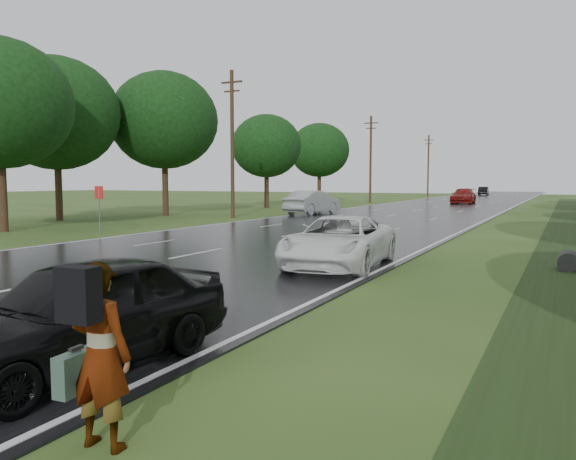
# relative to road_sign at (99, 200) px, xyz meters

# --- Properties ---
(road) EXTENTS (14.00, 180.00, 0.04)m
(road) POSITION_rel_road_sign_xyz_m (8.50, 33.00, -1.62)
(road) COLOR black
(road) RESTS_ON ground
(edge_stripe_east) EXTENTS (0.12, 180.00, 0.01)m
(edge_stripe_east) POSITION_rel_road_sign_xyz_m (15.25, 33.00, -1.60)
(edge_stripe_east) COLOR silver
(edge_stripe_east) RESTS_ON road
(edge_stripe_west) EXTENTS (0.12, 180.00, 0.01)m
(edge_stripe_west) POSITION_rel_road_sign_xyz_m (1.75, 33.00, -1.60)
(edge_stripe_west) COLOR silver
(edge_stripe_west) RESTS_ON road
(center_line) EXTENTS (0.12, 180.00, 0.01)m
(center_line) POSITION_rel_road_sign_xyz_m (8.50, 33.00, -1.60)
(center_line) COLOR silver
(center_line) RESTS_ON road
(drainage_ditch) EXTENTS (2.20, 120.00, 0.56)m
(drainage_ditch) POSITION_rel_road_sign_xyz_m (20.00, 6.71, -1.61)
(drainage_ditch) COLOR black
(drainage_ditch) RESTS_ON ground
(road_sign) EXTENTS (0.50, 0.06, 2.30)m
(road_sign) POSITION_rel_road_sign_xyz_m (0.00, 0.00, 0.00)
(road_sign) COLOR slate
(road_sign) RESTS_ON ground
(utility_pole_mid) EXTENTS (1.60, 0.26, 10.00)m
(utility_pole_mid) POSITION_rel_road_sign_xyz_m (-0.70, 13.00, 3.55)
(utility_pole_mid) COLOR #362216
(utility_pole_mid) RESTS_ON ground
(utility_pole_far) EXTENTS (1.60, 0.26, 10.00)m
(utility_pole_far) POSITION_rel_road_sign_xyz_m (-0.70, 43.00, 3.55)
(utility_pole_far) COLOR #362216
(utility_pole_far) RESTS_ON ground
(utility_pole_distant) EXTENTS (1.60, 0.26, 10.00)m
(utility_pole_distant) POSITION_rel_road_sign_xyz_m (-0.70, 73.00, 3.55)
(utility_pole_distant) COLOR #362216
(utility_pole_distant) RESTS_ON ground
(tree_west_c) EXTENTS (7.80, 7.80, 10.43)m
(tree_west_c) POSITION_rel_road_sign_xyz_m (-6.50, 13.00, 5.27)
(tree_west_c) COLOR #362216
(tree_west_c) RESTS_ON ground
(tree_west_d) EXTENTS (6.60, 6.60, 8.80)m
(tree_west_d) POSITION_rel_road_sign_xyz_m (-5.70, 27.00, 4.18)
(tree_west_d) COLOR #362216
(tree_west_d) RESTS_ON ground
(tree_west_e) EXTENTS (8.00, 8.00, 10.44)m
(tree_west_e) POSITION_rel_road_sign_xyz_m (-9.50, 6.00, 5.19)
(tree_west_e) COLOR #362216
(tree_west_e) RESTS_ON ground
(tree_west_f) EXTENTS (7.00, 7.00, 9.29)m
(tree_west_f) POSITION_rel_road_sign_xyz_m (-6.30, 41.00, 4.49)
(tree_west_f) COLOR #362216
(tree_west_f) RESTS_ON ground
(pedestrian) EXTENTS (0.84, 0.71, 1.80)m
(pedestrian) POSITION_rel_road_sign_xyz_m (16.01, -16.01, -0.72)
(pedestrian) COLOR #A5998C
(pedestrian) RESTS_ON ground
(white_pickup) EXTENTS (2.87, 5.48, 1.47)m
(white_pickup) POSITION_rel_road_sign_xyz_m (14.00, -4.58, -0.87)
(white_pickup) COLOR white
(white_pickup) RESTS_ON road
(dark_sedan) EXTENTS (2.31, 4.59, 1.50)m
(dark_sedan) POSITION_rel_road_sign_xyz_m (14.17, -14.49, -0.85)
(dark_sedan) COLOR black
(dark_sedan) RESTS_ON road
(silver_sedan) EXTENTS (2.57, 5.60, 1.78)m
(silver_sedan) POSITION_rel_road_sign_xyz_m (2.70, 18.84, -0.71)
(silver_sedan) COLOR #9A9EA2
(silver_sedan) RESTS_ON road
(far_car_red) EXTENTS (2.54, 5.83, 1.67)m
(far_car_red) POSITION_rel_road_sign_xyz_m (9.50, 44.96, -0.77)
(far_car_red) COLOR maroon
(far_car_red) RESTS_ON road
(far_car_dark) EXTENTS (1.84, 4.62, 1.50)m
(far_car_dark) POSITION_rel_road_sign_xyz_m (6.61, 84.34, -0.85)
(far_car_dark) COLOR black
(far_car_dark) RESTS_ON road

